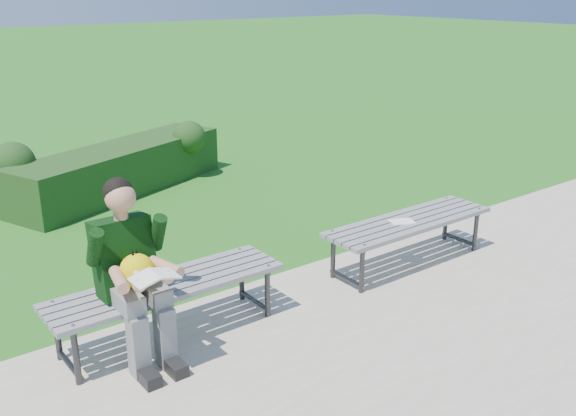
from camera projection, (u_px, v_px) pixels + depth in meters
ground at (239, 288)px, 5.73m from camera, size 80.00×80.00×0.00m
walkway at (377, 378)px, 4.41m from camera, size 30.00×3.50×0.02m
hedge at (117, 167)px, 8.30m from camera, size 3.20×1.84×0.83m
bench_left at (167, 290)px, 4.78m from camera, size 1.80×0.50×0.46m
bench_right at (409, 225)px, 6.07m from camera, size 1.80×0.50×0.46m
seated_boy at (132, 267)px, 4.44m from camera, size 0.56×0.76×1.31m
paper_sheet at (402, 221)px, 5.99m from camera, size 0.26×0.23×0.01m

